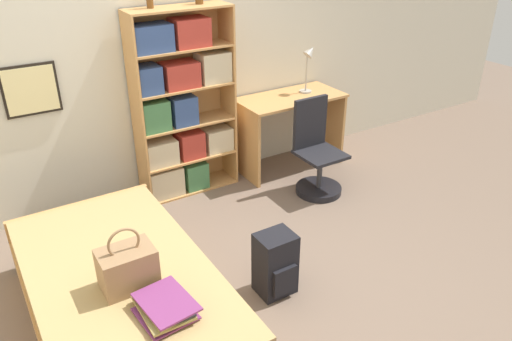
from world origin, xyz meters
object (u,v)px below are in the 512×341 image
at_px(bed, 123,297).
at_px(book_stack_on_bed, 166,308).
at_px(bookcase, 180,109).
at_px(desk, 290,120).
at_px(desk_chair, 317,163).
at_px(handbag, 127,267).
at_px(desk_lamp, 309,60).
at_px(backpack, 276,264).

relative_size(bed, book_stack_on_bed, 5.19).
xyz_separation_m(bed, bookcase, (1.09, 1.43, 0.62)).
height_order(book_stack_on_bed, bookcase, bookcase).
distance_m(bookcase, desk, 1.20).
bearing_deg(bed, desk_chair, 19.19).
distance_m(handbag, desk_chair, 2.36).
relative_size(handbag, desk_lamp, 0.83).
height_order(book_stack_on_bed, desk_lamp, desk_lamp).
bearing_deg(backpack, bookcase, 87.40).
bearing_deg(bed, desk, 30.52).
relative_size(handbag, desk, 0.37).
distance_m(desk_lamp, desk_chair, 1.06).
distance_m(book_stack_on_bed, backpack, 0.98).
height_order(bed, book_stack_on_bed, book_stack_on_bed).
xyz_separation_m(desk_chair, backpack, (-1.15, -1.01, -0.06)).
relative_size(bed, desk, 1.81).
bearing_deg(desk_chair, bookcase, 147.57).
bearing_deg(book_stack_on_bed, bookcase, 63.21).
xyz_separation_m(bookcase, desk_lamp, (1.39, -0.08, 0.27)).
relative_size(book_stack_on_bed, desk, 0.35).
bearing_deg(bookcase, handbag, -123.73).
bearing_deg(book_stack_on_bed, backpack, 16.17).
height_order(desk, backpack, desk).
height_order(handbag, desk, handbag).
height_order(bed, bookcase, bookcase).
height_order(book_stack_on_bed, desk_chair, desk_chair).
bearing_deg(bed, book_stack_on_bed, -79.04).
bearing_deg(desk, desk_chair, -98.11).
xyz_separation_m(bed, backpack, (1.01, -0.26, 0.01)).
relative_size(bed, desk_chair, 2.16).
relative_size(bed, backpack, 4.16).
height_order(book_stack_on_bed, desk, desk).
distance_m(handbag, backpack, 1.06).
distance_m(bookcase, desk_chair, 1.38).
bearing_deg(desk_chair, bed, -160.81).
bearing_deg(backpack, desk, 52.09).
bearing_deg(desk, bed, -149.48).
distance_m(desk_chair, backpack, 1.53).
bearing_deg(backpack, book_stack_on_bed, -163.83).
height_order(desk, desk_lamp, desk_lamp).
height_order(desk, desk_chair, desk_chair).
bearing_deg(desk_chair, handbag, -156.54).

